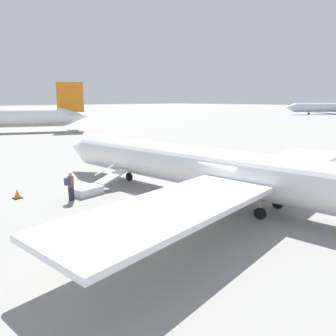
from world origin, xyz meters
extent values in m
plane|color=gray|center=(0.00, 0.00, 0.00)|extent=(600.00, 600.00, 0.00)
cylinder|color=white|center=(0.00, 0.00, 1.91)|extent=(25.96, 4.92, 2.47)
cone|color=white|center=(14.21, 1.36, 1.91)|extent=(2.93, 2.67, 2.42)
cube|color=white|center=(-1.92, 6.51, 1.73)|extent=(4.96, 11.18, 0.25)
cube|color=white|center=(-0.65, -6.75, 1.73)|extent=(4.96, 11.18, 0.25)
cylinder|color=black|center=(8.36, 0.80, 0.31)|extent=(0.62, 0.21, 0.61)
cylinder|color=gray|center=(8.36, 0.80, 0.71)|extent=(0.11, 0.11, 0.19)
cylinder|color=black|center=(-2.68, 0.86, 0.31)|extent=(0.62, 0.21, 0.61)
cylinder|color=gray|center=(-2.68, 0.86, 0.71)|extent=(0.11, 0.11, 0.19)
cylinder|color=black|center=(-2.47, -1.35, 0.31)|extent=(0.62, 0.21, 0.61)
cylinder|color=gray|center=(-2.47, -1.35, 0.71)|extent=(0.11, 0.11, 0.19)
cylinder|color=silver|center=(37.82, -123.13, 2.65)|extent=(22.38, 33.21, 3.42)
cone|color=silver|center=(48.54, -105.83, 2.65)|extent=(4.84, 4.97, 3.36)
cube|color=silver|center=(44.89, -129.69, 2.40)|extent=(16.08, 12.83, 0.34)
cylinder|color=black|center=(44.14, -112.92, 0.42)|extent=(0.63, 0.83, 0.85)
cylinder|color=#4C4C51|center=(44.14, -112.92, 0.98)|extent=(0.15, 0.15, 0.27)
cone|color=white|center=(46.55, -15.61, 2.67)|extent=(4.99, 5.50, 3.38)
cube|color=orange|center=(46.94, -14.81, 6.29)|extent=(2.34, 4.47, 5.51)
cube|color=white|center=(46.73, -15.24, 3.02)|extent=(9.59, 6.05, 0.17)
cube|color=silver|center=(7.32, 4.90, 0.25)|extent=(1.27, 1.90, 0.50)
cube|color=silver|center=(7.51, 2.91, 0.81)|extent=(1.11, 2.31, 0.73)
cube|color=silver|center=(7.96, 2.96, 1.31)|extent=(0.27, 2.21, 0.67)
cube|color=#23232D|center=(6.89, 6.25, 0.42)|extent=(0.23, 0.30, 0.85)
cylinder|color=brown|center=(6.89, 6.25, 1.18)|extent=(0.36, 0.36, 0.65)
sphere|color=beige|center=(6.89, 6.25, 1.62)|extent=(0.24, 0.24, 0.24)
cube|color=navy|center=(6.86, 6.52, 1.21)|extent=(0.30, 0.21, 0.44)
cube|color=black|center=(9.57, 8.48, 0.01)|extent=(0.52, 0.52, 0.03)
cone|color=orange|center=(9.57, 8.48, 0.29)|extent=(0.40, 0.40, 0.58)
camera|label=1|loc=(-10.84, 15.14, 6.01)|focal=35.00mm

